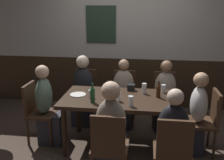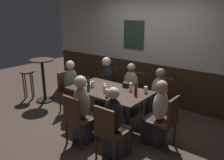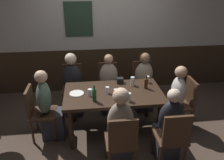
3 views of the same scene
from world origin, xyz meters
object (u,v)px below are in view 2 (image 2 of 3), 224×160
Objects in this scene: tumbler_short at (146,90)px; pint_glass_amber at (131,87)px; dining_table at (109,94)px; person_right_far at (158,100)px; person_head_east at (157,117)px; person_right_near at (115,127)px; chair_left_far at (110,84)px; tumbler_water at (93,84)px; person_mid_near at (84,114)px; chair_head_west at (68,89)px; person_left_far at (105,86)px; beer_bottle_green at (89,85)px; condiment_caddy at (126,85)px; person_mid_far at (129,93)px; chair_right_far at (162,97)px; bar_stool at (28,77)px; chair_head_east at (166,119)px; beer_glass_half at (105,89)px; chair_mid_far at (134,90)px; person_head_west at (73,91)px; chair_right_near at (109,130)px; beer_bottle_brown at (136,90)px; plate_white_large at (88,83)px; side_bar_table at (43,77)px; chair_mid_near at (77,117)px; pint_glass_stout at (105,87)px; highball_clear at (107,93)px.

pint_glass_amber is at bearing -163.00° from tumbler_short.
person_right_far reaches higher than dining_table.
person_head_east is 1.00× the size of person_right_near.
chair_left_far is 1.02m from tumbler_water.
chair_head_west is at bearing 149.65° from person_mid_near.
person_left_far is (-1.69, 0.69, 0.02)m from person_head_east.
person_mid_near is 4.54× the size of beer_bottle_green.
person_head_east reaches higher than chair_left_far.
person_mid_near is at bearing -98.51° from condiment_caddy.
chair_right_far is at bearing 13.65° from person_mid_far.
dining_table is 13.81× the size of tumbler_water.
person_mid_far is 0.67m from person_left_far.
person_right_near is 1.57× the size of bar_stool.
chair_head_east is 0.86m from person_right_far.
tumbler_short is at bearing -32.80° from person_mid_far.
chair_head_west is 7.21× the size of beer_glass_half.
person_mid_near is 0.63m from beer_glass_half.
person_head_west reaches higher than chair_mid_far.
chair_right_near is at bearing -12.43° from bar_stool.
beer_bottle_brown is (1.72, 0.08, 0.33)m from chair_head_west.
tumbler_water is at bearing -67.88° from person_left_far.
chair_right_near is 7.67× the size of tumbler_short.
pint_glass_amber is (0.71, 0.28, 0.02)m from tumbler_water.
plate_white_large is at bearing -156.76° from condiment_caddy.
person_left_far reaches higher than side_bar_table.
dining_table is at bearing -0.04° from side_bar_table.
beer_bottle_brown reaches higher than chair_mid_near.
tumbler_short is 0.11× the size of side_bar_table.
person_mid_far is 1.23m from person_head_east.
chair_head_east reaches higher than dining_table.
person_right_near reaches higher than pint_glass_amber.
pint_glass_stout is at bearing -96.18° from chair_mid_far.
chair_head_west is 0.86m from person_left_far.
side_bar_table reaches higher than dining_table.
tumbler_water is 0.27m from pint_glass_stout.
side_bar_table is at bearing 179.90° from chair_head_west.
chair_right_far is 7.21× the size of beer_glass_half.
side_bar_table is at bearing -179.49° from plate_white_large.
bar_stool is at bearing 164.39° from chair_mid_near.
chair_head_east is 1.00× the size of chair_mid_near.
chair_head_east reaches higher than tumbler_water.
person_right_near is at bearing -116.55° from person_head_east.
highball_clear is (0.19, -0.99, 0.33)m from person_mid_far.
beer_glass_half is (1.20, -0.14, 0.30)m from chair_head_west.
chair_head_east is 1.21m from beer_glass_half.
beer_bottle_green is (-0.49, 0.06, 0.04)m from highball_clear.
person_head_west is at bearing 172.30° from beer_glass_half.
person_right_far is 8.57× the size of highball_clear.
chair_right_near reaches higher than beer_glass_half.
chair_right_near is (0.67, -0.85, -0.16)m from dining_table.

